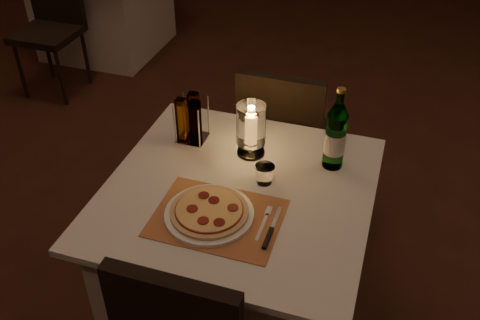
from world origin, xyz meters
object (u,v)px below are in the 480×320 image
(main_table, at_px, (239,255))
(hurricane_candle, at_px, (251,126))
(pizza, at_px, (209,211))
(tumbler, at_px, (265,174))
(plate, at_px, (209,214))
(chair_far, at_px, (282,131))
(water_bottle, at_px, (335,136))
(neighbor_table_left, at_px, (104,7))

(main_table, relative_size, hurricane_candle, 4.39)
(main_table, relative_size, pizza, 3.57)
(pizza, height_order, tumbler, tumbler)
(pizza, xyz_separation_m, tumbler, (0.13, 0.25, 0.01))
(main_table, bearing_deg, tumbler, 37.96)
(plate, relative_size, pizza, 1.14)
(plate, xyz_separation_m, hurricane_candle, (0.03, 0.41, 0.12))
(chair_far, height_order, water_bottle, water_bottle)
(main_table, height_order, plate, plate)
(pizza, distance_m, tumbler, 0.28)
(main_table, distance_m, pizza, 0.44)
(pizza, bearing_deg, neighbor_table_left, 127.09)
(tumbler, bearing_deg, plate, -118.61)
(main_table, relative_size, plate, 3.12)
(main_table, distance_m, neighbor_table_left, 3.06)
(chair_far, bearing_deg, main_table, -90.00)
(main_table, xyz_separation_m, hurricane_candle, (-0.02, 0.23, 0.50))
(pizza, relative_size, water_bottle, 0.80)
(main_table, bearing_deg, chair_far, 90.00)
(main_table, relative_size, water_bottle, 2.87)
(chair_far, xyz_separation_m, neighbor_table_left, (-1.96, 1.63, -0.18))
(pizza, xyz_separation_m, neighbor_table_left, (-1.91, 2.53, -0.39))
(pizza, height_order, hurricane_candle, hurricane_candle)
(water_bottle, bearing_deg, pizza, -129.80)
(plate, xyz_separation_m, pizza, (0.00, -0.00, 0.02))
(main_table, relative_size, chair_far, 1.11)
(main_table, bearing_deg, neighbor_table_left, 129.86)
(main_table, height_order, neighbor_table_left, same)
(main_table, xyz_separation_m, water_bottle, (0.31, 0.25, 0.51))
(chair_far, xyz_separation_m, water_bottle, (0.31, -0.46, 0.33))
(pizza, relative_size, tumbler, 3.63)
(tumbler, relative_size, water_bottle, 0.22)
(neighbor_table_left, bearing_deg, main_table, -50.14)
(hurricane_candle, xyz_separation_m, neighbor_table_left, (-1.94, 2.12, -0.50))
(plate, height_order, tumbler, tumbler)
(chair_far, distance_m, tumbler, 0.69)
(hurricane_candle, relative_size, neighbor_table_left, 0.23)
(neighbor_table_left, bearing_deg, water_bottle, -42.66)
(chair_far, relative_size, pizza, 3.21)
(chair_far, height_order, hurricane_candle, hurricane_candle)
(main_table, xyz_separation_m, tumbler, (0.08, 0.07, 0.40))
(tumbler, distance_m, water_bottle, 0.31)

